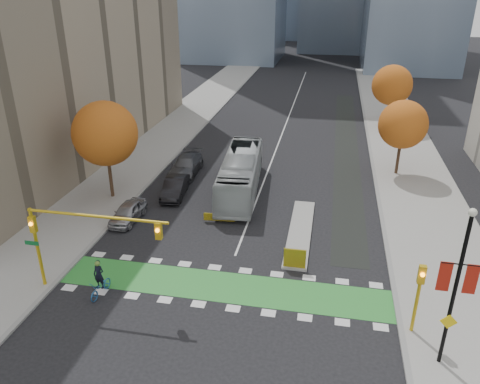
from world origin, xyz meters
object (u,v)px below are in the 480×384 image
at_px(tree_west, 105,134).
at_px(parked_car_a, 128,212).
at_px(hazard_board, 295,258).
at_px(banner_lamppost, 456,283).
at_px(parked_car_b, 175,187).
at_px(traffic_signal_west, 75,231).
at_px(cyclist, 100,284).
at_px(parked_car_c, 186,165).
at_px(traffic_signal_east, 419,289).
at_px(tree_east_near, 403,125).
at_px(bus, 241,174).
at_px(tree_east_far, 392,85).

distance_m(tree_west, parked_car_a, 6.80).
bearing_deg(hazard_board, parked_car_a, 162.25).
relative_size(banner_lamppost, parked_car_a, 1.98).
relative_size(tree_west, parked_car_a, 1.97).
distance_m(tree_west, parked_car_b, 7.13).
height_order(tree_west, parked_car_a, tree_west).
bearing_deg(tree_west, traffic_signal_west, -71.98).
height_order(cyclist, parked_car_c, cyclist).
distance_m(banner_lamppost, cyclist, 18.78).
xyz_separation_m(hazard_board, traffic_signal_east, (6.50, -4.71, 1.93)).
height_order(tree_east_near, parked_car_a, tree_east_near).
bearing_deg(bus, parked_car_a, -141.64).
distance_m(tree_east_far, parked_car_a, 36.89).
xyz_separation_m(parked_car_b, parked_car_c, (-0.55, 5.00, 0.06)).
bearing_deg(parked_car_c, tree_east_near, 8.91).
relative_size(parked_car_a, parked_car_c, 0.73).
bearing_deg(traffic_signal_east, parked_car_a, 155.54).
xyz_separation_m(banner_lamppost, parked_car_a, (-20.50, 10.86, -3.90)).
relative_size(tree_east_near, parked_car_a, 1.70).
height_order(cyclist, bus, bus).
height_order(banner_lamppost, cyclist, banner_lamppost).
distance_m(traffic_signal_east, banner_lamppost, 2.92).
relative_size(hazard_board, traffic_signal_west, 0.16).
distance_m(banner_lamppost, parked_car_b, 24.63).
relative_size(tree_east_far, parked_car_b, 1.62).
bearing_deg(traffic_signal_west, parked_car_c, 88.66).
distance_m(traffic_signal_east, parked_car_a, 21.52).
relative_size(tree_east_near, parked_car_c, 1.23).
bearing_deg(hazard_board, parked_car_b, 140.06).
relative_size(traffic_signal_west, parked_car_b, 1.81).
bearing_deg(bus, parked_car_c, 147.19).
bearing_deg(parked_car_c, hazard_board, -52.61).
relative_size(traffic_signal_east, bus, 0.34).
height_order(tree_west, traffic_signal_west, tree_west).
bearing_deg(traffic_signal_west, tree_east_near, 48.48).
bearing_deg(traffic_signal_east, parked_car_c, 133.63).
relative_size(hazard_board, banner_lamppost, 0.17).
height_order(banner_lamppost, parked_car_a, banner_lamppost).
relative_size(tree_east_far, cyclist, 3.34).
distance_m(tree_west, cyclist, 14.51).
height_order(tree_west, tree_east_near, tree_west).
bearing_deg(cyclist, traffic_signal_east, 6.76).
xyz_separation_m(tree_east_near, tree_east_far, (0.50, 16.00, 0.38)).
height_order(hazard_board, bus, bus).
bearing_deg(banner_lamppost, tree_west, 148.32).
xyz_separation_m(traffic_signal_west, parked_car_b, (0.99, 13.87, -3.26)).
bearing_deg(hazard_board, tree_west, 154.01).
distance_m(tree_east_near, parked_car_a, 25.38).
distance_m(hazard_board, parked_car_c, 18.24).
relative_size(hazard_board, bus, 0.11).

